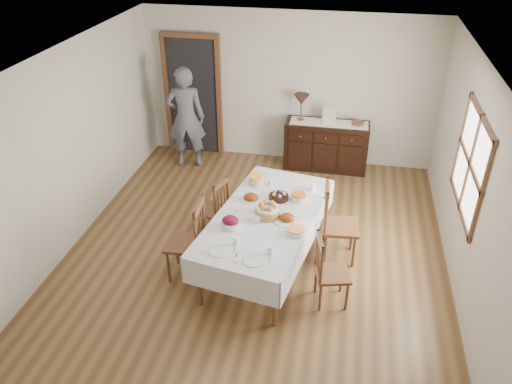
% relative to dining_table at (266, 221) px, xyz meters
% --- Properties ---
extents(ground, '(6.00, 6.00, 0.00)m').
position_rel_dining_table_xyz_m(ground, '(-0.18, 0.13, -0.69)').
color(ground, brown).
extents(room_shell, '(5.02, 6.02, 2.65)m').
position_rel_dining_table_xyz_m(room_shell, '(-0.32, 0.55, 0.95)').
color(room_shell, silver).
rests_on(room_shell, ground).
extents(dining_table, '(1.55, 2.45, 0.78)m').
position_rel_dining_table_xyz_m(dining_table, '(0.00, 0.00, 0.00)').
color(dining_table, silver).
rests_on(dining_table, ground).
extents(chair_left_near, '(0.46, 0.46, 1.07)m').
position_rel_dining_table_xyz_m(chair_left_near, '(-0.89, -0.37, -0.15)').
color(chair_left_near, brown).
rests_on(chair_left_near, ground).
extents(chair_left_far, '(0.47, 0.47, 0.90)m').
position_rel_dining_table_xyz_m(chair_left_far, '(-0.82, 0.51, -0.23)').
color(chair_left_far, brown).
rests_on(chair_left_far, ground).
extents(chair_right_near, '(0.46, 0.46, 0.92)m').
position_rel_dining_table_xyz_m(chair_right_near, '(0.82, -0.53, -0.23)').
color(chair_right_near, brown).
rests_on(chair_right_near, ground).
extents(chair_right_far, '(0.49, 0.49, 1.09)m').
position_rel_dining_table_xyz_m(chair_right_far, '(0.85, 0.34, -0.14)').
color(chair_right_far, brown).
rests_on(chair_right_far, ground).
extents(sideboard, '(1.41, 0.52, 0.85)m').
position_rel_dining_table_xyz_m(sideboard, '(0.54, 2.85, -0.27)').
color(sideboard, black).
rests_on(sideboard, ground).
extents(person, '(0.66, 0.50, 1.90)m').
position_rel_dining_table_xyz_m(person, '(-1.84, 2.51, 0.26)').
color(person, '#535560').
rests_on(person, ground).
extents(bread_basket, '(0.31, 0.31, 0.18)m').
position_rel_dining_table_xyz_m(bread_basket, '(0.02, -0.02, 0.17)').
color(bread_basket, olive).
rests_on(bread_basket, dining_table).
extents(egg_basket, '(0.26, 0.26, 0.11)m').
position_rel_dining_table_xyz_m(egg_basket, '(0.09, 0.39, 0.13)').
color(egg_basket, black).
rests_on(egg_basket, dining_table).
extents(ham_platter_a, '(0.27, 0.27, 0.11)m').
position_rel_dining_table_xyz_m(ham_platter_a, '(-0.25, 0.30, 0.12)').
color(ham_platter_a, silver).
rests_on(ham_platter_a, dining_table).
extents(ham_platter_b, '(0.32, 0.32, 0.11)m').
position_rel_dining_table_xyz_m(ham_platter_b, '(0.27, -0.08, 0.12)').
color(ham_platter_b, silver).
rests_on(ham_platter_b, dining_table).
extents(beet_bowl, '(0.22, 0.22, 0.15)m').
position_rel_dining_table_xyz_m(beet_bowl, '(-0.37, -0.34, 0.16)').
color(beet_bowl, silver).
rests_on(beet_bowl, dining_table).
extents(carrot_bowl, '(0.21, 0.21, 0.09)m').
position_rel_dining_table_xyz_m(carrot_bowl, '(0.35, 0.42, 0.14)').
color(carrot_bowl, silver).
rests_on(carrot_bowl, dining_table).
extents(pineapple_bowl, '(0.21, 0.21, 0.13)m').
position_rel_dining_table_xyz_m(pineapple_bowl, '(-0.27, 0.71, 0.16)').
color(pineapple_bowl, '#CDB18B').
rests_on(pineapple_bowl, dining_table).
extents(casserole_dish, '(0.22, 0.22, 0.08)m').
position_rel_dining_table_xyz_m(casserole_dish, '(0.41, -0.33, 0.13)').
color(casserole_dish, silver).
rests_on(casserole_dish, dining_table).
extents(butter_dish, '(0.15, 0.11, 0.07)m').
position_rel_dining_table_xyz_m(butter_dish, '(-0.11, -0.17, 0.13)').
color(butter_dish, silver).
rests_on(butter_dish, dining_table).
extents(setting_left, '(0.44, 0.31, 0.10)m').
position_rel_dining_table_xyz_m(setting_left, '(-0.34, -0.77, 0.11)').
color(setting_left, silver).
rests_on(setting_left, dining_table).
extents(setting_right, '(0.44, 0.31, 0.10)m').
position_rel_dining_table_xyz_m(setting_right, '(0.07, -0.85, 0.11)').
color(setting_right, silver).
rests_on(setting_right, dining_table).
extents(glass_far_a, '(0.06, 0.06, 0.10)m').
position_rel_dining_table_xyz_m(glass_far_a, '(-0.07, 0.72, 0.14)').
color(glass_far_a, white).
rests_on(glass_far_a, dining_table).
extents(glass_far_b, '(0.07, 0.07, 0.10)m').
position_rel_dining_table_xyz_m(glass_far_b, '(0.50, 0.69, 0.14)').
color(glass_far_b, white).
rests_on(glass_far_b, dining_table).
extents(runner, '(1.30, 0.35, 0.01)m').
position_rel_dining_table_xyz_m(runner, '(0.56, 2.84, 0.16)').
color(runner, white).
rests_on(runner, sideboard).
extents(table_lamp, '(0.26, 0.26, 0.46)m').
position_rel_dining_table_xyz_m(table_lamp, '(0.08, 2.87, 0.51)').
color(table_lamp, brown).
rests_on(table_lamp, sideboard).
extents(picture_frame, '(0.22, 0.08, 0.28)m').
position_rel_dining_table_xyz_m(picture_frame, '(0.56, 2.81, 0.30)').
color(picture_frame, '#C7AE91').
rests_on(picture_frame, sideboard).
extents(deco_bowl, '(0.20, 0.20, 0.06)m').
position_rel_dining_table_xyz_m(deco_bowl, '(1.04, 2.86, 0.19)').
color(deco_bowl, brown).
rests_on(deco_bowl, sideboard).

